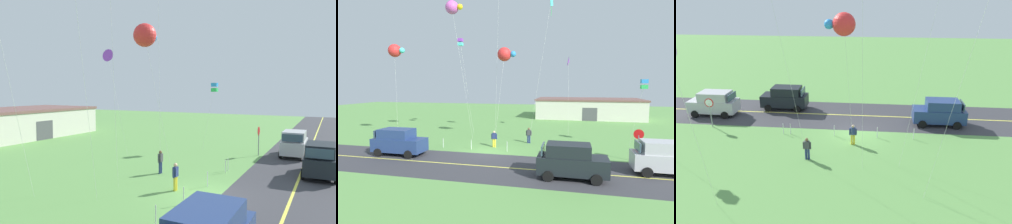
% 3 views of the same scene
% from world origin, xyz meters
% --- Properties ---
extents(ground_plane, '(120.00, 120.00, 0.10)m').
position_xyz_m(ground_plane, '(0.00, 0.00, -0.05)').
color(ground_plane, '#60994C').
extents(asphalt_road, '(120.00, 7.00, 0.00)m').
position_xyz_m(asphalt_road, '(0.00, -4.00, 0.00)').
color(asphalt_road, '#38383D').
rests_on(asphalt_road, ground).
extents(road_centre_stripe, '(120.00, 0.16, 0.00)m').
position_xyz_m(road_centre_stripe, '(0.00, -4.00, 0.01)').
color(road_centre_stripe, '#E5E04C').
rests_on(road_centre_stripe, asphalt_road).
extents(car_suv_foreground, '(4.40, 2.12, 2.24)m').
position_xyz_m(car_suv_foreground, '(7.24, -5.18, 1.15)').
color(car_suv_foreground, black).
rests_on(car_suv_foreground, ground).
extents(car_parked_east_near, '(4.40, 2.12, 2.24)m').
position_xyz_m(car_parked_east_near, '(13.41, -2.93, 1.15)').
color(car_parked_east_near, '#B7B7BC').
rests_on(car_parked_east_near, ground).
extents(car_parked_west_near, '(4.40, 2.12, 2.24)m').
position_xyz_m(car_parked_west_near, '(-7.12, -2.57, 1.15)').
color(car_parked_west_near, navy).
rests_on(car_parked_west_near, ground).
extents(stop_sign, '(0.76, 0.08, 2.56)m').
position_xyz_m(stop_sign, '(12.30, -0.10, 1.80)').
color(stop_sign, gray).
rests_on(stop_sign, ground).
extents(person_adult_near, '(0.58, 0.22, 1.60)m').
position_xyz_m(person_adult_near, '(3.00, 4.66, 0.86)').
color(person_adult_near, navy).
rests_on(person_adult_near, ground).
extents(person_adult_companion, '(0.58, 0.22, 1.60)m').
position_xyz_m(person_adult_companion, '(0.05, 2.05, 0.86)').
color(person_adult_companion, yellow).
rests_on(person_adult_companion, ground).
extents(kite_red_low, '(2.15, 1.87, 15.23)m').
position_xyz_m(kite_red_low, '(4.94, 5.91, 14.17)').
color(kite_red_low, silver).
rests_on(kite_red_low, ground).
extents(kite_blue_mid, '(1.90, 2.99, 9.75)m').
position_xyz_m(kite_blue_mid, '(0.56, 4.34, 9.05)').
color(kite_blue_mid, silver).
rests_on(kite_blue_mid, ground).
extents(kite_yellow_high, '(1.15, 1.19, 6.48)m').
position_xyz_m(kite_yellow_high, '(13.59, 4.46, 6.03)').
color(kite_yellow_high, silver).
rests_on(kite_yellow_high, ground).
extents(kite_green_far, '(0.42, 2.45, 9.38)m').
position_xyz_m(kite_green_far, '(6.74, 11.95, 8.79)').
color(kite_green_far, silver).
rests_on(kite_green_far, ground).
extents(kite_pink_drift, '(2.13, 0.93, 11.64)m').
position_xyz_m(kite_pink_drift, '(-6.23, 9.04, 11.17)').
color(kite_pink_drift, silver).
rests_on(kite_pink_drift, ground).
extents(kite_cyan_top, '(2.80, 1.40, 14.84)m').
position_xyz_m(kite_cyan_top, '(-5.27, 4.82, 14.13)').
color(kite_cyan_top, silver).
rests_on(kite_cyan_top, ground).
extents(kite_purple_back, '(1.90, 1.40, 10.40)m').
position_xyz_m(kite_purple_back, '(-11.61, 3.73, 9.69)').
color(kite_purple_back, silver).
rests_on(kite_purple_back, ground).
extents(warehouse_distant, '(18.36, 10.20, 3.50)m').
position_xyz_m(warehouse_distant, '(10.17, 29.02, 1.75)').
color(warehouse_distant, beige).
rests_on(warehouse_distant, ground).
extents(fence_post_0, '(0.05, 0.05, 0.90)m').
position_xyz_m(fence_post_0, '(-4.62, 0.70, 0.45)').
color(fence_post_0, silver).
rests_on(fence_post_0, ground).
extents(fence_post_1, '(0.05, 0.05, 0.90)m').
position_xyz_m(fence_post_1, '(-1.78, 0.70, 0.45)').
color(fence_post_1, silver).
rests_on(fence_post_1, ground).
extents(fence_post_2, '(0.05, 0.05, 0.90)m').
position_xyz_m(fence_post_2, '(1.64, 0.70, 0.45)').
color(fence_post_2, silver).
rests_on(fence_post_2, ground).
extents(fence_post_3, '(0.05, 0.05, 0.90)m').
position_xyz_m(fence_post_3, '(5.23, 0.70, 0.45)').
color(fence_post_3, silver).
rests_on(fence_post_3, ground).
extents(fence_post_4, '(0.05, 0.05, 0.90)m').
position_xyz_m(fence_post_4, '(5.82, 0.70, 0.45)').
color(fence_post_4, silver).
rests_on(fence_post_4, ground).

